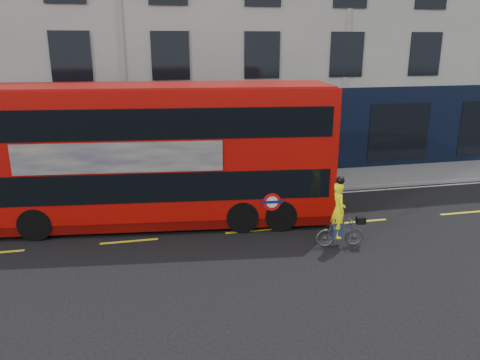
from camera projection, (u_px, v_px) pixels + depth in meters
name	position (u px, v px, depth m)	size (l,w,h in m)	color
ground	(129.00, 262.00, 13.39)	(120.00, 120.00, 0.00)	black
pavement	(130.00, 192.00, 19.46)	(60.00, 3.00, 0.12)	gray
kerb	(130.00, 204.00, 18.05)	(60.00, 0.12, 0.13)	gray
building_terrace	(121.00, 12.00, 23.38)	(50.00, 10.07, 15.00)	#ADABA3
road_edge_line	(130.00, 208.00, 17.79)	(58.00, 0.10, 0.01)	silver
lane_dashes	(129.00, 241.00, 14.79)	(58.00, 0.12, 0.01)	yellow
bus	(159.00, 154.00, 15.76)	(11.98, 4.00, 4.74)	#B10B07
cyclist	(339.00, 223.00, 14.23)	(1.54, 0.66, 2.25)	#47494C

